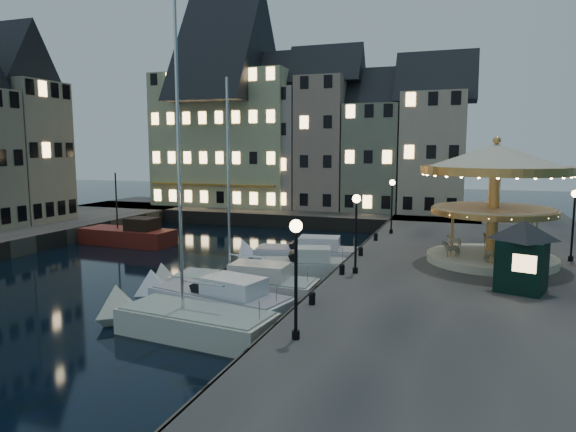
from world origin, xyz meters
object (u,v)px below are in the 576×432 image
at_px(streetlamp_d, 574,215).
at_px(bollard_d, 376,236).
at_px(streetlamp_b, 356,222).
at_px(motorboat_b, 213,301).
at_px(bollard_a, 312,297).
at_px(red_fishing_boat, 130,236).
at_px(streetlamp_a, 296,262).
at_px(bollard_c, 361,251).
at_px(motorboat_a, 185,322).
at_px(motorboat_e, 301,255).
at_px(motorboat_c, 236,285).
at_px(ticket_kiosk, 523,243).
at_px(carousel, 495,180).
at_px(motorboat_d, 296,268).
at_px(streetlamp_c, 392,198).
at_px(bollard_b, 342,269).

height_order(streetlamp_d, bollard_d, streetlamp_d).
bearing_deg(streetlamp_b, motorboat_b, -139.28).
xyz_separation_m(bollard_a, bollard_d, (0.00, 16.00, 0.00)).
xyz_separation_m(streetlamp_b, motorboat_b, (-5.80, -4.99, -3.37)).
height_order(bollard_d, red_fishing_boat, red_fishing_boat).
distance_m(streetlamp_a, bollard_c, 14.71).
xyz_separation_m(motorboat_a, motorboat_b, (-0.14, 2.85, 0.10)).
bearing_deg(motorboat_e, motorboat_c, -95.48).
distance_m(red_fishing_boat, ticket_kiosk, 30.11).
height_order(streetlamp_b, motorboat_c, motorboat_c).
xyz_separation_m(bollard_d, carousel, (7.48, -4.89, 4.44)).
distance_m(motorboat_b, motorboat_d, 7.80).
relative_size(streetlamp_c, streetlamp_d, 1.00).
bearing_deg(motorboat_d, streetlamp_b, -32.44).
relative_size(bollard_b, motorboat_a, 0.04).
bearing_deg(bollard_b, streetlamp_b, 39.81).
xyz_separation_m(streetlamp_a, bollard_c, (-0.60, 14.50, -2.41)).
relative_size(streetlamp_a, ticket_kiosk, 1.12).
bearing_deg(streetlamp_b, motorboat_d, 147.56).
relative_size(bollard_b, ticket_kiosk, 0.15).
height_order(bollard_c, red_fishing_boat, red_fishing_boat).
height_order(streetlamp_c, carousel, carousel).
relative_size(motorboat_b, motorboat_c, 0.70).
relative_size(streetlamp_b, motorboat_d, 0.66).
relative_size(bollard_a, motorboat_b, 0.07).
relative_size(bollard_b, motorboat_e, 0.07).
height_order(streetlamp_b, streetlamp_d, same).
height_order(streetlamp_d, motorboat_c, motorboat_c).
bearing_deg(bollard_d, carousel, -33.21).
bearing_deg(motorboat_e, bollard_d, 38.86).
height_order(bollard_a, bollard_c, same).
bearing_deg(motorboat_b, streetlamp_b, 40.72).
height_order(motorboat_a, motorboat_b, motorboat_a).
relative_size(bollard_b, carousel, 0.07).
distance_m(streetlamp_c, motorboat_d, 12.11).
bearing_deg(motorboat_b, ticket_kiosk, 16.93).
bearing_deg(streetlamp_a, motorboat_c, 127.06).
distance_m(bollard_a, bollard_d, 16.00).
bearing_deg(motorboat_b, bollard_b, 40.82).
distance_m(streetlamp_b, motorboat_b, 8.36).
xyz_separation_m(motorboat_b, motorboat_e, (0.75, 11.40, -0.00)).
relative_size(streetlamp_b, streetlamp_c, 1.00).
bearing_deg(streetlamp_a, bollard_d, 91.72).
relative_size(bollard_a, bollard_b, 1.00).
distance_m(streetlamp_d, motorboat_c, 19.78).
relative_size(bollard_c, motorboat_d, 0.09).
bearing_deg(bollard_a, streetlamp_b, 84.29).
bearing_deg(bollard_b, bollard_c, 90.00).
relative_size(streetlamp_b, red_fishing_boat, 0.52).
height_order(streetlamp_a, motorboat_c, motorboat_c).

